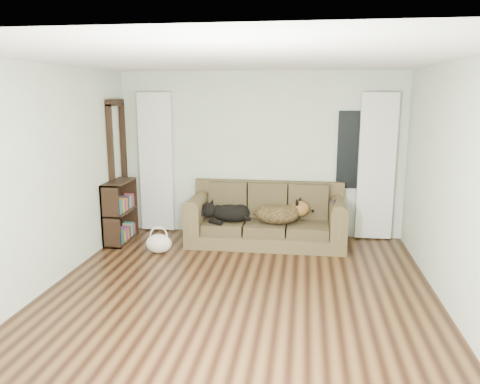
# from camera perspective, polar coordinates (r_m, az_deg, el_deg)

# --- Properties ---
(floor) EXTENTS (5.00, 5.00, 0.00)m
(floor) POSITION_cam_1_polar(r_m,az_deg,el_deg) (5.43, -0.28, -12.62)
(floor) COLOR black
(floor) RESTS_ON ground
(ceiling) EXTENTS (5.00, 5.00, 0.00)m
(ceiling) POSITION_cam_1_polar(r_m,az_deg,el_deg) (4.95, -0.31, 15.91)
(ceiling) COLOR white
(ceiling) RESTS_ON ground
(wall_back) EXTENTS (4.50, 0.04, 2.60)m
(wall_back) POSITION_cam_1_polar(r_m,az_deg,el_deg) (7.48, 2.48, 4.58)
(wall_back) COLOR silver
(wall_back) RESTS_ON ground
(wall_left) EXTENTS (0.04, 5.00, 2.60)m
(wall_left) POSITION_cam_1_polar(r_m,az_deg,el_deg) (5.80, -22.89, 1.48)
(wall_left) COLOR silver
(wall_left) RESTS_ON ground
(wall_right) EXTENTS (0.04, 5.00, 2.60)m
(wall_right) POSITION_cam_1_polar(r_m,az_deg,el_deg) (5.21, 24.99, 0.22)
(wall_right) COLOR silver
(wall_right) RESTS_ON ground
(curtain_left) EXTENTS (0.55, 0.08, 2.25)m
(curtain_left) POSITION_cam_1_polar(r_m,az_deg,el_deg) (7.78, -10.18, 3.56)
(curtain_left) COLOR white
(curtain_left) RESTS_ON ground
(curtain_right) EXTENTS (0.55, 0.08, 2.25)m
(curtain_right) POSITION_cam_1_polar(r_m,az_deg,el_deg) (7.47, 16.30, 2.93)
(curtain_right) COLOR white
(curtain_right) RESTS_ON ground
(window_pane) EXTENTS (0.50, 0.03, 1.20)m
(window_pane) POSITION_cam_1_polar(r_m,az_deg,el_deg) (7.44, 13.68, 4.99)
(window_pane) COLOR black
(window_pane) RESTS_ON wall_back
(door_casing) EXTENTS (0.07, 0.60, 2.10)m
(door_casing) POSITION_cam_1_polar(r_m,az_deg,el_deg) (7.62, -14.59, 2.44)
(door_casing) COLOR black
(door_casing) RESTS_ON ground
(sofa) EXTENTS (2.36, 1.02, 0.97)m
(sofa) POSITION_cam_1_polar(r_m,az_deg,el_deg) (7.12, 3.22, -2.79)
(sofa) COLOR #443B27
(sofa) RESTS_ON floor
(dog_black_lab) EXTENTS (0.65, 0.48, 0.26)m
(dog_black_lab) POSITION_cam_1_polar(r_m,az_deg,el_deg) (7.11, -1.50, -2.55)
(dog_black_lab) COLOR black
(dog_black_lab) RESTS_ON sofa
(dog_shepherd) EXTENTS (0.68, 0.49, 0.30)m
(dog_shepherd) POSITION_cam_1_polar(r_m,az_deg,el_deg) (7.03, 4.88, -2.67)
(dog_shepherd) COLOR black
(dog_shepherd) RESTS_ON sofa
(tv_remote) EXTENTS (0.09, 0.18, 0.02)m
(tv_remote) POSITION_cam_1_polar(r_m,az_deg,el_deg) (6.87, 11.24, -1.15)
(tv_remote) COLOR black
(tv_remote) RESTS_ON sofa
(tote_bag) EXTENTS (0.44, 0.38, 0.27)m
(tote_bag) POSITION_cam_1_polar(r_m,az_deg,el_deg) (6.87, -9.87, -6.03)
(tote_bag) COLOR silver
(tote_bag) RESTS_ON floor
(bookshelf) EXTENTS (0.35, 0.78, 0.95)m
(bookshelf) POSITION_cam_1_polar(r_m,az_deg,el_deg) (7.43, -14.41, -2.12)
(bookshelf) COLOR black
(bookshelf) RESTS_ON floor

